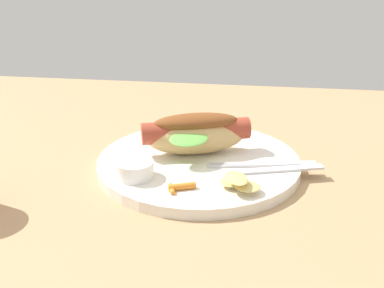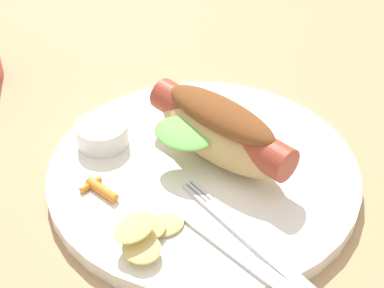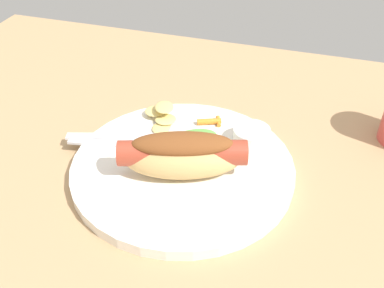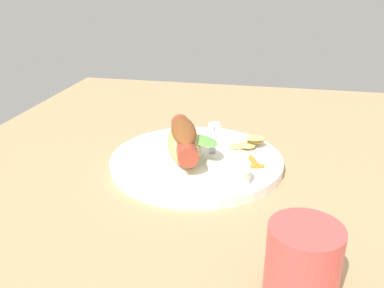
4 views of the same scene
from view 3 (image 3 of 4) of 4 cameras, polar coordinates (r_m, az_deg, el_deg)
The scene contains 8 objects.
ground_plane at distance 61.37cm, azimuth 1.17°, elevation -6.05°, with size 120.00×90.00×1.80cm, color tan.
plate at distance 62.48cm, azimuth -1.18°, elevation -3.02°, with size 30.51×30.51×1.60cm, color white.
hot_dog at distance 58.09cm, azimuth -1.21°, elevation -1.37°, with size 16.76×12.23×6.36cm.
sauce_ramekin at distance 65.50cm, azimuth 7.49°, elevation 1.01°, with size 5.29×5.29×2.37cm, color white.
fork at distance 65.78cm, azimuth -9.06°, elevation -0.05°, with size 15.83×4.09×0.40cm.
knife at distance 67.49cm, azimuth -9.73°, elevation 0.93°, with size 14.15×1.40×0.36cm, color silver.
chips_pile at distance 69.71cm, azimuth -3.83°, elevation 3.59°, with size 6.25×7.22×2.38cm.
carrot_garnish at distance 69.33cm, azimuth 2.44°, elevation 2.85°, with size 3.84×2.95×0.91cm.
Camera 3 is at (-12.06, 42.90, 41.29)cm, focal length 42.41 mm.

